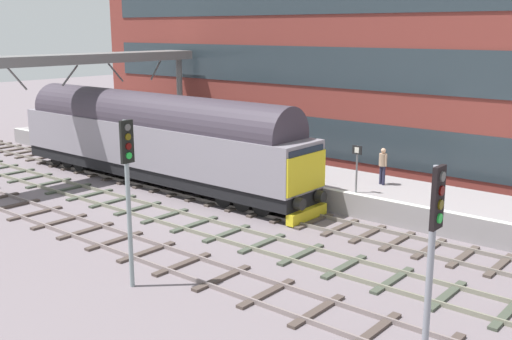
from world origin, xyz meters
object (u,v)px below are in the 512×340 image
waiting_passenger (383,163)px  platform_number_sign (357,162)px  diesel_locomotive (153,137)px  signal_post_near (432,255)px  signal_post_mid (128,181)px

waiting_passenger → platform_number_sign: bearing=108.5°
diesel_locomotive → signal_post_near: bearing=-115.5°
diesel_locomotive → signal_post_near: size_ratio=3.70×
diesel_locomotive → platform_number_sign: bearing=-79.8°
signal_post_near → platform_number_sign: 13.52m
signal_post_mid → platform_number_sign: (10.80, -1.44, -1.01)m
diesel_locomotive → signal_post_mid: (-8.89, -9.16, 0.87)m
signal_post_mid → waiting_passenger: 12.93m
signal_post_mid → platform_number_sign: bearing=-7.6°
signal_post_near → platform_number_sign: size_ratio=2.57×
platform_number_sign → signal_post_mid: bearing=172.4°
signal_post_near → signal_post_mid: (0.00, 9.51, -0.00)m
diesel_locomotive → signal_post_near: (-8.89, -18.67, 0.87)m
diesel_locomotive → signal_post_near: 20.70m
signal_post_near → platform_number_sign: signal_post_near is taller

